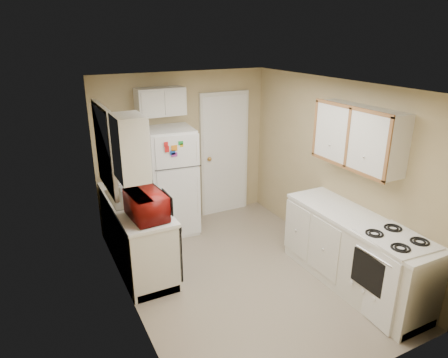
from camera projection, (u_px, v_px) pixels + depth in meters
name	position (u px, v px, depth m)	size (l,w,h in m)	color
floor	(241.00, 274.00, 5.16)	(3.80, 3.80, 0.00)	#B0A08B
ceiling	(245.00, 85.00, 4.33)	(3.80, 3.80, 0.00)	white
wall_left	(126.00, 210.00, 4.15)	(3.80, 3.80, 0.00)	tan
wall_right	(334.00, 171.00, 5.34)	(3.80, 3.80, 0.00)	tan
wall_back	(184.00, 149.00, 6.33)	(2.80, 2.80, 0.00)	tan
wall_front	(361.00, 267.00, 3.15)	(2.80, 2.80, 0.00)	tan
left_counter	(137.00, 232.00, 5.29)	(0.60, 1.80, 0.90)	silver
dishwasher	(173.00, 245.00, 4.90)	(0.03, 0.58, 0.72)	black
sink	(131.00, 200.00, 5.27)	(0.54, 0.74, 0.16)	gray
microwave	(147.00, 206.00, 4.62)	(0.31, 0.56, 0.37)	maroon
soap_bottle	(124.00, 184.00, 5.41)	(0.09, 0.09, 0.20)	white
window_blinds	(105.00, 148.00, 4.91)	(0.10, 0.98, 1.08)	silver
upper_cabinet_left	(130.00, 148.00, 4.19)	(0.30, 0.45, 0.70)	silver
refrigerator	(171.00, 181.00, 6.05)	(0.67, 0.66, 1.64)	white
cabinet_over_fridge	(160.00, 102.00, 5.76)	(0.70, 0.30, 0.40)	silver
interior_door	(225.00, 155.00, 6.66)	(0.86, 0.06, 2.08)	white
right_counter	(354.00, 252.00, 4.80)	(0.60, 2.00, 0.90)	silver
stove	(390.00, 277.00, 4.35)	(0.58, 0.72, 0.87)	white
upper_cabinet_right	(358.00, 136.00, 4.65)	(0.30, 1.20, 0.70)	silver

